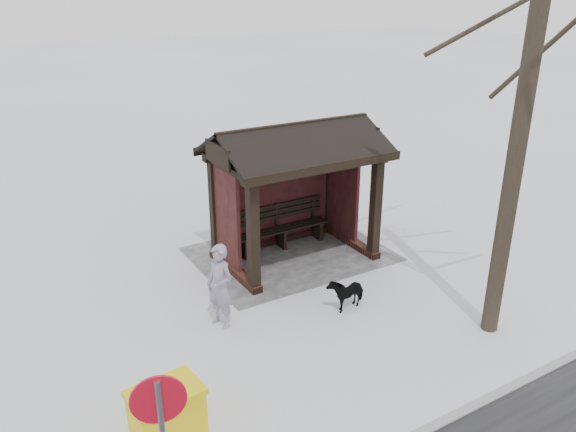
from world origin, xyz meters
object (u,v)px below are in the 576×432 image
(bus_shelter, at_px, (292,164))
(dog, at_px, (346,292))
(grit_bin, at_px, (167,412))
(road_sign, at_px, (161,426))
(pedestrian, at_px, (220,286))

(bus_shelter, bearing_deg, dog, 83.74)
(grit_bin, distance_m, road_sign, 2.04)
(dog, xyz_separation_m, grit_bin, (4.03, 1.44, 0.05))
(pedestrian, distance_m, grit_bin, 2.74)
(bus_shelter, height_order, pedestrian, bus_shelter)
(pedestrian, xyz_separation_m, grit_bin, (1.74, 2.08, -0.41))
(bus_shelter, distance_m, pedestrian, 3.42)
(pedestrian, height_order, dog, pedestrian)
(dog, height_order, grit_bin, grit_bin)
(bus_shelter, distance_m, grit_bin, 6.07)
(bus_shelter, height_order, grit_bin, bus_shelter)
(grit_bin, bearing_deg, pedestrian, -135.91)
(pedestrian, distance_m, dog, 2.42)
(road_sign, bearing_deg, bus_shelter, -116.69)
(pedestrian, distance_m, road_sign, 4.35)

